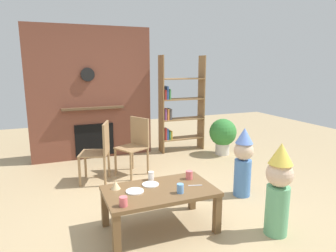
{
  "coord_description": "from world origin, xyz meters",
  "views": [
    {
      "loc": [
        -1.24,
        -3.03,
        1.72
      ],
      "look_at": [
        0.15,
        0.4,
        0.96
      ],
      "focal_mm": 32.15,
      "sensor_mm": 36.0,
      "label": 1
    }
  ],
  "objects_px": {
    "coffee_table": "(160,195)",
    "child_in_pink": "(243,160)",
    "bookshelf": "(178,109)",
    "dining_chair_left": "(100,149)",
    "child_with_cone_hat": "(279,187)",
    "potted_plant_tall": "(223,134)",
    "dining_chair_middle": "(136,142)",
    "paper_cup_center": "(189,175)",
    "paper_cup_near_left": "(180,188)",
    "paper_plate_rear": "(135,191)",
    "birthday_cake_slice": "(116,185)",
    "paper_plate_front": "(150,184)",
    "paper_cup_near_right": "(123,201)",
    "paper_cup_far_left": "(151,176)"
  },
  "relations": [
    {
      "from": "paper_cup_center",
      "to": "dining_chair_middle",
      "type": "bearing_deg",
      "value": 96.09
    },
    {
      "from": "paper_cup_far_left",
      "to": "child_in_pink",
      "type": "bearing_deg",
      "value": 4.77
    },
    {
      "from": "paper_cup_center",
      "to": "dining_chair_left",
      "type": "bearing_deg",
      "value": 117.75
    },
    {
      "from": "child_in_pink",
      "to": "dining_chair_left",
      "type": "height_order",
      "value": "child_in_pink"
    },
    {
      "from": "birthday_cake_slice",
      "to": "coffee_table",
      "type": "bearing_deg",
      "value": -23.02
    },
    {
      "from": "dining_chair_left",
      "to": "paper_cup_near_right",
      "type": "bearing_deg",
      "value": 106.88
    },
    {
      "from": "coffee_table",
      "to": "child_with_cone_hat",
      "type": "distance_m",
      "value": 1.21
    },
    {
      "from": "paper_plate_front",
      "to": "dining_chair_middle",
      "type": "bearing_deg",
      "value": 79.57
    },
    {
      "from": "paper_cup_near_right",
      "to": "dining_chair_middle",
      "type": "bearing_deg",
      "value": 70.89
    },
    {
      "from": "child_with_cone_hat",
      "to": "bookshelf",
      "type": "bearing_deg",
      "value": -69.33
    },
    {
      "from": "child_in_pink",
      "to": "dining_chair_middle",
      "type": "relative_size",
      "value": 1.03
    },
    {
      "from": "paper_cup_near_left",
      "to": "coffee_table",
      "type": "bearing_deg",
      "value": 133.95
    },
    {
      "from": "paper_cup_far_left",
      "to": "child_with_cone_hat",
      "type": "bearing_deg",
      "value": -36.82
    },
    {
      "from": "paper_cup_near_right",
      "to": "bookshelf",
      "type": "bearing_deg",
      "value": 57.71
    },
    {
      "from": "potted_plant_tall",
      "to": "dining_chair_middle",
      "type": "bearing_deg",
      "value": -168.44
    },
    {
      "from": "paper_cup_far_left",
      "to": "dining_chair_middle",
      "type": "bearing_deg",
      "value": 80.64
    },
    {
      "from": "paper_cup_near_left",
      "to": "dining_chair_left",
      "type": "relative_size",
      "value": 0.11
    },
    {
      "from": "coffee_table",
      "to": "dining_chair_left",
      "type": "relative_size",
      "value": 1.27
    },
    {
      "from": "bookshelf",
      "to": "paper_plate_rear",
      "type": "height_order",
      "value": "bookshelf"
    },
    {
      "from": "paper_cup_near_right",
      "to": "child_in_pink",
      "type": "xyz_separation_m",
      "value": [
        1.75,
        0.61,
        -0.01
      ]
    },
    {
      "from": "potted_plant_tall",
      "to": "paper_plate_rear",
      "type": "bearing_deg",
      "value": -138.59
    },
    {
      "from": "birthday_cake_slice",
      "to": "potted_plant_tall",
      "type": "relative_size",
      "value": 0.14
    },
    {
      "from": "birthday_cake_slice",
      "to": "dining_chair_middle",
      "type": "xyz_separation_m",
      "value": [
        0.66,
        1.55,
        0.02
      ]
    },
    {
      "from": "potted_plant_tall",
      "to": "bookshelf",
      "type": "bearing_deg",
      "value": 140.53
    },
    {
      "from": "paper_plate_front",
      "to": "dining_chair_left",
      "type": "height_order",
      "value": "dining_chair_left"
    },
    {
      "from": "paper_cup_near_right",
      "to": "child_with_cone_hat",
      "type": "height_order",
      "value": "child_with_cone_hat"
    },
    {
      "from": "coffee_table",
      "to": "paper_cup_near_right",
      "type": "distance_m",
      "value": 0.51
    },
    {
      "from": "dining_chair_left",
      "to": "paper_cup_near_left",
      "type": "bearing_deg",
      "value": 126.06
    },
    {
      "from": "coffee_table",
      "to": "potted_plant_tall",
      "type": "height_order",
      "value": "potted_plant_tall"
    },
    {
      "from": "paper_cup_far_left",
      "to": "dining_chair_left",
      "type": "bearing_deg",
      "value": 104.78
    },
    {
      "from": "child_with_cone_hat",
      "to": "child_in_pink",
      "type": "distance_m",
      "value": 0.95
    },
    {
      "from": "coffee_table",
      "to": "paper_cup_near_left",
      "type": "height_order",
      "value": "paper_cup_near_left"
    },
    {
      "from": "paper_cup_near_left",
      "to": "potted_plant_tall",
      "type": "xyz_separation_m",
      "value": [
        1.94,
        2.28,
        -0.09
      ]
    },
    {
      "from": "coffee_table",
      "to": "paper_plate_rear",
      "type": "distance_m",
      "value": 0.27
    },
    {
      "from": "paper_cup_center",
      "to": "child_with_cone_hat",
      "type": "bearing_deg",
      "value": -45.41
    },
    {
      "from": "paper_plate_rear",
      "to": "birthday_cake_slice",
      "type": "bearing_deg",
      "value": 138.64
    },
    {
      "from": "paper_cup_center",
      "to": "potted_plant_tall",
      "type": "distance_m",
      "value": 2.59
    },
    {
      "from": "coffee_table",
      "to": "birthday_cake_slice",
      "type": "xyz_separation_m",
      "value": [
        -0.42,
        0.18,
        0.11
      ]
    },
    {
      "from": "bookshelf",
      "to": "paper_cup_near_left",
      "type": "xyz_separation_m",
      "value": [
        -1.24,
        -2.85,
        -0.36
      ]
    },
    {
      "from": "coffee_table",
      "to": "child_in_pink",
      "type": "relative_size",
      "value": 1.23
    },
    {
      "from": "coffee_table",
      "to": "paper_plate_front",
      "type": "bearing_deg",
      "value": 110.21
    },
    {
      "from": "paper_cup_near_left",
      "to": "dining_chair_left",
      "type": "distance_m",
      "value": 1.81
    },
    {
      "from": "birthday_cake_slice",
      "to": "potted_plant_tall",
      "type": "height_order",
      "value": "potted_plant_tall"
    },
    {
      "from": "bookshelf",
      "to": "coffee_table",
      "type": "relative_size",
      "value": 1.67
    },
    {
      "from": "child_in_pink",
      "to": "paper_plate_front",
      "type": "bearing_deg",
      "value": -6.23
    },
    {
      "from": "paper_cup_near_right",
      "to": "potted_plant_tall",
      "type": "height_order",
      "value": "potted_plant_tall"
    },
    {
      "from": "paper_cup_near_right",
      "to": "paper_cup_center",
      "type": "distance_m",
      "value": 0.93
    },
    {
      "from": "coffee_table",
      "to": "child_in_pink",
      "type": "distance_m",
      "value": 1.37
    },
    {
      "from": "bookshelf",
      "to": "dining_chair_left",
      "type": "relative_size",
      "value": 2.11
    },
    {
      "from": "paper_plate_rear",
      "to": "child_in_pink",
      "type": "relative_size",
      "value": 0.2
    }
  ]
}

